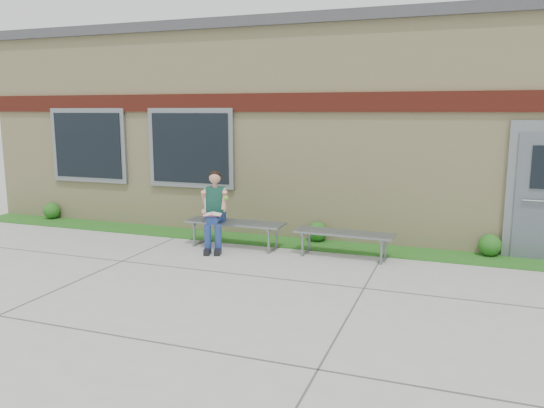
% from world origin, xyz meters
% --- Properties ---
extents(ground, '(80.00, 80.00, 0.00)m').
position_xyz_m(ground, '(0.00, 0.00, 0.00)').
color(ground, '#9E9E99').
rests_on(ground, ground).
extents(grass_strip, '(16.00, 0.80, 0.02)m').
position_xyz_m(grass_strip, '(0.00, 2.60, 0.01)').
color(grass_strip, '#235416').
rests_on(grass_strip, ground).
extents(school_building, '(16.20, 6.22, 4.20)m').
position_xyz_m(school_building, '(-0.00, 5.99, 2.10)').
color(school_building, beige).
rests_on(school_building, ground).
extents(bench_left, '(1.82, 0.52, 0.47)m').
position_xyz_m(bench_left, '(-1.62, 1.99, 0.36)').
color(bench_left, slate).
rests_on(bench_left, ground).
extents(bench_right, '(1.69, 0.52, 0.43)m').
position_xyz_m(bench_right, '(0.38, 1.99, 0.33)').
color(bench_right, slate).
rests_on(bench_right, ground).
extents(girl, '(0.60, 0.87, 1.40)m').
position_xyz_m(girl, '(-1.92, 1.79, 0.73)').
color(girl, navy).
rests_on(girl, ground).
extents(shrub_west, '(0.36, 0.36, 0.36)m').
position_xyz_m(shrub_west, '(-6.54, 2.85, 0.20)').
color(shrub_west, '#235416').
rests_on(shrub_west, grass_strip).
extents(shrub_mid, '(0.37, 0.37, 0.37)m').
position_xyz_m(shrub_mid, '(-0.30, 2.85, 0.20)').
color(shrub_mid, '#235416').
rests_on(shrub_mid, grass_strip).
extents(shrub_east, '(0.37, 0.37, 0.37)m').
position_xyz_m(shrub_east, '(2.72, 2.85, 0.21)').
color(shrub_east, '#235416').
rests_on(shrub_east, grass_strip).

